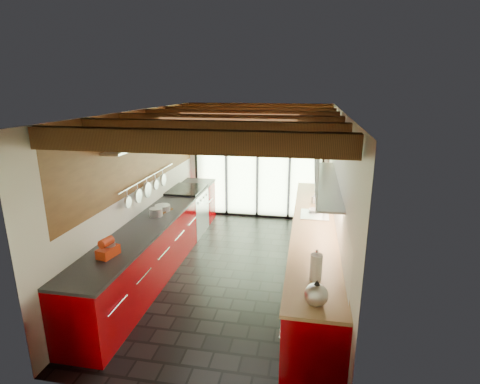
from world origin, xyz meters
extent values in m
plane|color=black|center=(0.00, 0.00, 0.00)|extent=(5.50, 5.50, 0.00)
plane|color=silver|center=(0.00, 2.75, 1.30)|extent=(3.20, 0.00, 3.20)
plane|color=silver|center=(0.00, -2.75, 1.30)|extent=(3.20, 0.00, 3.20)
plane|color=silver|center=(-1.60, 0.00, 1.30)|extent=(0.00, 5.50, 5.50)
plane|color=silver|center=(1.60, 0.00, 1.30)|extent=(0.00, 5.50, 5.50)
plane|color=#472814|center=(0.00, 0.00, 2.60)|extent=(5.50, 5.50, 0.00)
cube|color=#593316|center=(0.00, -2.25, 2.48)|extent=(3.14, 0.14, 0.22)
cube|color=#593316|center=(0.00, -1.35, 2.48)|extent=(3.14, 0.14, 0.22)
cube|color=#593316|center=(0.00, -0.45, 2.48)|extent=(3.14, 0.14, 0.22)
cube|color=#593316|center=(0.00, 0.45, 2.48)|extent=(3.14, 0.14, 0.22)
cube|color=#593316|center=(0.00, 1.35, 2.48)|extent=(3.14, 0.14, 0.22)
cube|color=#593316|center=(0.00, 2.25, 2.48)|extent=(3.14, 0.14, 0.22)
cube|color=brown|center=(0.00, 2.71, 2.35)|extent=(3.14, 0.06, 0.50)
plane|color=brown|center=(-1.57, 0.20, 1.98)|extent=(0.00, 4.90, 4.90)
plane|color=#C6EAAD|center=(0.00, 2.73, 1.08)|extent=(2.90, 0.00, 2.90)
cube|color=black|center=(-1.45, 2.72, 1.07)|extent=(0.05, 0.04, 2.15)
cube|color=black|center=(1.45, 2.72, 1.07)|extent=(0.05, 0.04, 2.15)
cube|color=black|center=(0.00, 2.69, 1.07)|extent=(0.06, 0.05, 2.15)
cube|color=black|center=(0.00, 2.69, 2.15)|extent=(2.90, 0.05, 0.06)
cylinder|color=red|center=(0.00, 2.67, 2.35)|extent=(0.34, 0.04, 0.34)
cylinder|color=beige|center=(0.00, 2.65, 2.35)|extent=(0.28, 0.02, 0.28)
cube|color=#910004|center=(-1.28, 0.00, 0.44)|extent=(0.65, 5.00, 0.88)
cube|color=black|center=(-1.28, 0.00, 0.90)|extent=(0.68, 5.00, 0.04)
cube|color=silver|center=(-1.28, 1.45, 0.44)|extent=(0.66, 0.90, 0.90)
cube|color=black|center=(-1.28, 1.45, 0.93)|extent=(0.65, 0.90, 0.06)
cube|color=#910004|center=(1.28, 0.00, 0.44)|extent=(0.65, 5.00, 0.88)
cube|color=#AA7F52|center=(1.28, 0.00, 0.90)|extent=(0.68, 5.00, 0.04)
cube|color=white|center=(0.95, 0.40, 0.44)|extent=(0.02, 0.60, 0.84)
cube|color=silver|center=(1.28, 0.40, 0.93)|extent=(0.45, 0.52, 0.02)
cylinder|color=silver|center=(1.42, 0.40, 1.10)|extent=(0.02, 0.02, 0.34)
torus|color=silver|center=(1.36, 0.40, 1.27)|extent=(0.14, 0.02, 0.14)
plane|color=silver|center=(1.26, 0.30, 1.85)|extent=(0.00, 3.00, 3.00)
cube|color=#9EA0A5|center=(1.43, 0.30, 1.51)|extent=(0.34, 3.00, 0.03)
cube|color=#9EA0A5|center=(1.43, 0.30, 2.19)|extent=(0.34, 3.00, 0.03)
cylinder|color=silver|center=(-1.54, 0.30, 1.47)|extent=(0.02, 2.20, 0.02)
cube|color=silver|center=(-1.45, 0.20, 2.10)|extent=(0.28, 2.60, 0.03)
cylinder|color=silver|center=(-1.50, -0.60, 1.29)|extent=(0.04, 0.18, 0.18)
cylinder|color=silver|center=(-1.50, -0.25, 1.29)|extent=(0.04, 0.22, 0.22)
cylinder|color=silver|center=(-1.50, 0.10, 1.29)|extent=(0.04, 0.26, 0.26)
cylinder|color=silver|center=(-1.50, 0.45, 1.29)|extent=(0.04, 0.18, 0.18)
cylinder|color=silver|center=(-1.50, 0.80, 1.29)|extent=(0.04, 0.22, 0.22)
cube|color=red|center=(-1.27, -1.64, 0.98)|extent=(0.21, 0.31, 0.12)
cylinder|color=red|center=(-1.27, -1.66, 1.12)|extent=(0.14, 0.20, 0.11)
cylinder|color=silver|center=(-1.27, -1.59, 1.02)|extent=(0.17, 0.17, 0.12)
cylinder|color=silver|center=(-1.27, -0.13, 0.99)|extent=(0.23, 0.23, 0.13)
cylinder|color=silver|center=(-1.27, 0.15, 0.97)|extent=(0.28, 0.28, 0.10)
cube|color=brown|center=(-1.27, 0.13, 0.93)|extent=(0.30, 0.36, 0.03)
sphere|color=silver|center=(1.27, -2.25, 1.04)|extent=(0.26, 0.26, 0.23)
cone|color=black|center=(1.27, -2.25, 1.16)|extent=(0.10, 0.10, 0.06)
cylinder|color=silver|center=(1.27, -2.12, 1.05)|extent=(0.04, 0.09, 0.05)
cylinder|color=white|center=(1.27, -1.76, 1.07)|extent=(0.15, 0.15, 0.30)
cylinder|color=silver|center=(1.27, -1.76, 1.25)|extent=(0.03, 0.03, 0.05)
imported|color=silver|center=(1.27, 1.06, 1.01)|extent=(0.10, 0.10, 0.18)
imported|color=silver|center=(1.27, 0.56, 0.94)|extent=(0.20, 0.20, 0.05)
camera|label=1|loc=(1.13, -5.54, 2.98)|focal=28.00mm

